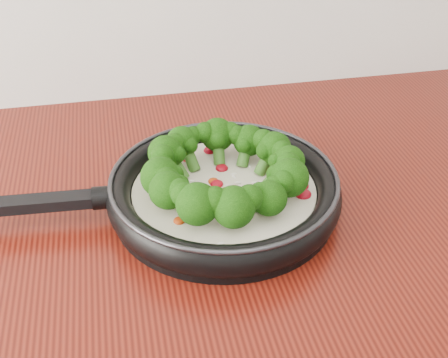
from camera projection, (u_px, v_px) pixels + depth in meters
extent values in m
cylinder|color=black|center=(224.00, 204.00, 0.82)|extent=(0.33, 0.33, 0.01)
torus|color=black|center=(224.00, 191.00, 0.81)|extent=(0.35, 0.35, 0.03)
torus|color=#2D2D33|center=(224.00, 178.00, 0.80)|extent=(0.34, 0.34, 0.01)
cube|color=black|center=(39.00, 203.00, 0.78)|extent=(0.19, 0.04, 0.02)
cylinder|color=black|center=(104.00, 198.00, 0.79)|extent=(0.03, 0.03, 0.03)
cylinder|color=silver|center=(224.00, 195.00, 0.81)|extent=(0.27, 0.27, 0.02)
ellipsoid|color=#9B0716|center=(210.00, 151.00, 0.89)|extent=(0.03, 0.03, 0.01)
ellipsoid|color=#9B0716|center=(302.00, 186.00, 0.81)|extent=(0.03, 0.03, 0.01)
ellipsoid|color=#C13A0C|center=(210.00, 199.00, 0.78)|extent=(0.03, 0.03, 0.01)
ellipsoid|color=#9B0716|center=(217.00, 184.00, 0.81)|extent=(0.03, 0.03, 0.01)
ellipsoid|color=#9B0716|center=(274.00, 177.00, 0.83)|extent=(0.03, 0.03, 0.01)
ellipsoid|color=#C13A0C|center=(232.00, 196.00, 0.79)|extent=(0.02, 0.02, 0.01)
ellipsoid|color=#9B0716|center=(227.00, 192.00, 0.80)|extent=(0.03, 0.03, 0.01)
ellipsoid|color=#9B0716|center=(222.00, 168.00, 0.85)|extent=(0.02, 0.02, 0.01)
ellipsoid|color=#C13A0C|center=(179.00, 221.00, 0.74)|extent=(0.02, 0.02, 0.01)
ellipsoid|color=#9B0716|center=(254.00, 189.00, 0.80)|extent=(0.02, 0.02, 0.01)
ellipsoid|color=#9B0716|center=(303.00, 194.00, 0.79)|extent=(0.03, 0.03, 0.01)
ellipsoid|color=#C13A0C|center=(272.00, 166.00, 0.85)|extent=(0.03, 0.03, 0.01)
ellipsoid|color=#9B0716|center=(187.00, 159.00, 0.87)|extent=(0.02, 0.02, 0.01)
ellipsoid|color=#9B0716|center=(235.00, 196.00, 0.79)|extent=(0.02, 0.02, 0.01)
ellipsoid|color=#C13A0C|center=(213.00, 181.00, 0.82)|extent=(0.02, 0.02, 0.01)
ellipsoid|color=#9B0716|center=(234.00, 189.00, 0.80)|extent=(0.03, 0.03, 0.01)
ellipsoid|color=white|center=(184.00, 197.00, 0.79)|extent=(0.01, 0.01, 0.00)
ellipsoid|color=white|center=(215.00, 184.00, 0.81)|extent=(0.01, 0.01, 0.00)
ellipsoid|color=white|center=(221.00, 243.00, 0.71)|extent=(0.01, 0.01, 0.00)
ellipsoid|color=white|center=(211.00, 152.00, 0.89)|extent=(0.01, 0.01, 0.00)
ellipsoid|color=white|center=(234.00, 174.00, 0.84)|extent=(0.01, 0.00, 0.00)
ellipsoid|color=white|center=(262.00, 182.00, 0.82)|extent=(0.01, 0.01, 0.00)
ellipsoid|color=white|center=(290.00, 165.00, 0.86)|extent=(0.01, 0.01, 0.00)
ellipsoid|color=white|center=(255.00, 183.00, 0.82)|extent=(0.01, 0.01, 0.00)
ellipsoid|color=white|center=(243.00, 204.00, 0.78)|extent=(0.01, 0.01, 0.00)
ellipsoid|color=white|center=(210.00, 197.00, 0.79)|extent=(0.01, 0.01, 0.00)
ellipsoid|color=white|center=(226.00, 186.00, 0.81)|extent=(0.01, 0.01, 0.00)
ellipsoid|color=white|center=(209.00, 187.00, 0.81)|extent=(0.00, 0.01, 0.00)
ellipsoid|color=white|center=(248.00, 190.00, 0.80)|extent=(0.01, 0.01, 0.00)
ellipsoid|color=white|center=(238.00, 183.00, 0.81)|extent=(0.01, 0.01, 0.00)
ellipsoid|color=white|center=(240.00, 187.00, 0.81)|extent=(0.01, 0.01, 0.00)
ellipsoid|color=white|center=(235.00, 198.00, 0.79)|extent=(0.01, 0.01, 0.00)
ellipsoid|color=white|center=(250.00, 166.00, 0.85)|extent=(0.00, 0.01, 0.00)
ellipsoid|color=white|center=(234.00, 177.00, 0.83)|extent=(0.01, 0.01, 0.00)
ellipsoid|color=white|center=(242.00, 208.00, 0.77)|extent=(0.01, 0.01, 0.00)
ellipsoid|color=white|center=(271.00, 157.00, 0.87)|extent=(0.01, 0.01, 0.00)
ellipsoid|color=white|center=(184.00, 210.00, 0.76)|extent=(0.01, 0.01, 0.00)
ellipsoid|color=white|center=(192.00, 181.00, 0.82)|extent=(0.01, 0.01, 0.00)
cylinder|color=#447B28|center=(275.00, 174.00, 0.81)|extent=(0.04, 0.02, 0.04)
sphere|color=black|center=(289.00, 161.00, 0.80)|extent=(0.05, 0.05, 0.05)
sphere|color=black|center=(282.00, 150.00, 0.81)|extent=(0.03, 0.03, 0.03)
sphere|color=black|center=(289.00, 164.00, 0.78)|extent=(0.03, 0.03, 0.03)
sphere|color=black|center=(276.00, 161.00, 0.79)|extent=(0.02, 0.02, 0.02)
cylinder|color=#447B28|center=(264.00, 163.00, 0.83)|extent=(0.04, 0.03, 0.04)
sphere|color=black|center=(274.00, 149.00, 0.83)|extent=(0.05, 0.05, 0.05)
sphere|color=black|center=(263.00, 140.00, 0.84)|extent=(0.03, 0.03, 0.03)
sphere|color=black|center=(281.00, 151.00, 0.81)|extent=(0.03, 0.03, 0.03)
sphere|color=black|center=(265.00, 151.00, 0.82)|extent=(0.03, 0.03, 0.02)
cylinder|color=#447B28|center=(244.00, 156.00, 0.85)|extent=(0.03, 0.04, 0.04)
sphere|color=black|center=(249.00, 140.00, 0.86)|extent=(0.05, 0.05, 0.05)
sphere|color=black|center=(236.00, 135.00, 0.85)|extent=(0.03, 0.03, 0.03)
sphere|color=black|center=(259.00, 141.00, 0.84)|extent=(0.03, 0.03, 0.03)
sphere|color=black|center=(244.00, 145.00, 0.84)|extent=(0.03, 0.03, 0.02)
cylinder|color=#447B28|center=(219.00, 152.00, 0.86)|extent=(0.02, 0.04, 0.04)
sphere|color=black|center=(217.00, 135.00, 0.86)|extent=(0.05, 0.05, 0.05)
sphere|color=black|center=(205.00, 132.00, 0.85)|extent=(0.03, 0.03, 0.03)
sphere|color=black|center=(230.00, 132.00, 0.86)|extent=(0.03, 0.03, 0.03)
sphere|color=black|center=(219.00, 139.00, 0.85)|extent=(0.03, 0.03, 0.03)
cylinder|color=#447B28|center=(190.00, 158.00, 0.84)|extent=(0.03, 0.04, 0.04)
sphere|color=black|center=(182.00, 142.00, 0.84)|extent=(0.05, 0.05, 0.05)
sphere|color=black|center=(175.00, 143.00, 0.82)|extent=(0.03, 0.03, 0.03)
sphere|color=black|center=(193.00, 135.00, 0.85)|extent=(0.03, 0.03, 0.03)
sphere|color=black|center=(190.00, 145.00, 0.83)|extent=(0.02, 0.02, 0.02)
cylinder|color=#447B28|center=(178.00, 167.00, 0.82)|extent=(0.04, 0.03, 0.04)
sphere|color=black|center=(166.00, 153.00, 0.82)|extent=(0.05, 0.05, 0.05)
sphere|color=black|center=(163.00, 155.00, 0.80)|extent=(0.03, 0.03, 0.03)
sphere|color=black|center=(174.00, 144.00, 0.83)|extent=(0.03, 0.03, 0.03)
sphere|color=black|center=(177.00, 154.00, 0.81)|extent=(0.03, 0.03, 0.03)
cylinder|color=#447B28|center=(173.00, 186.00, 0.79)|extent=(0.03, 0.02, 0.04)
sphere|color=black|center=(161.00, 177.00, 0.78)|extent=(0.06, 0.06, 0.06)
sphere|color=black|center=(166.00, 180.00, 0.75)|extent=(0.04, 0.04, 0.03)
sphere|color=black|center=(162.00, 165.00, 0.79)|extent=(0.03, 0.03, 0.03)
sphere|color=black|center=(174.00, 174.00, 0.78)|extent=(0.03, 0.03, 0.03)
cylinder|color=#447B28|center=(180.00, 197.00, 0.76)|extent=(0.04, 0.03, 0.04)
sphere|color=black|center=(168.00, 190.00, 0.75)|extent=(0.05, 0.05, 0.05)
sphere|color=black|center=(179.00, 191.00, 0.73)|extent=(0.03, 0.03, 0.03)
sphere|color=black|center=(163.00, 179.00, 0.76)|extent=(0.03, 0.03, 0.03)
sphere|color=black|center=(180.00, 184.00, 0.75)|extent=(0.03, 0.03, 0.03)
cylinder|color=#447B28|center=(203.00, 208.00, 0.74)|extent=(0.03, 0.04, 0.04)
sphere|color=black|center=(197.00, 204.00, 0.72)|extent=(0.06, 0.06, 0.06)
sphere|color=black|center=(215.00, 200.00, 0.71)|extent=(0.04, 0.04, 0.03)
sphere|color=black|center=(183.00, 195.00, 0.72)|extent=(0.03, 0.03, 0.03)
sphere|color=black|center=(203.00, 195.00, 0.73)|extent=(0.03, 0.03, 0.03)
cylinder|color=#447B28|center=(232.00, 211.00, 0.74)|extent=(0.02, 0.03, 0.04)
sphere|color=black|center=(234.00, 207.00, 0.71)|extent=(0.06, 0.06, 0.05)
sphere|color=black|center=(249.00, 198.00, 0.72)|extent=(0.04, 0.04, 0.03)
sphere|color=black|center=(217.00, 203.00, 0.71)|extent=(0.03, 0.03, 0.03)
sphere|color=black|center=(232.00, 197.00, 0.73)|extent=(0.03, 0.03, 0.03)
cylinder|color=#447B28|center=(260.00, 203.00, 0.76)|extent=(0.03, 0.04, 0.04)
sphere|color=black|center=(269.00, 198.00, 0.74)|extent=(0.05, 0.05, 0.05)
sphere|color=black|center=(276.00, 186.00, 0.74)|extent=(0.03, 0.03, 0.03)
sphere|color=black|center=(257.00, 198.00, 0.72)|extent=(0.03, 0.03, 0.03)
sphere|color=black|center=(259.00, 191.00, 0.75)|extent=(0.02, 0.02, 0.02)
cylinder|color=#447B28|center=(275.00, 188.00, 0.78)|extent=(0.04, 0.03, 0.04)
sphere|color=black|center=(289.00, 178.00, 0.76)|extent=(0.06, 0.06, 0.05)
sphere|color=black|center=(288.00, 164.00, 0.78)|extent=(0.04, 0.04, 0.03)
sphere|color=black|center=(283.00, 182.00, 0.75)|extent=(0.03, 0.03, 0.03)
sphere|color=black|center=(276.00, 174.00, 0.77)|extent=(0.03, 0.03, 0.03)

